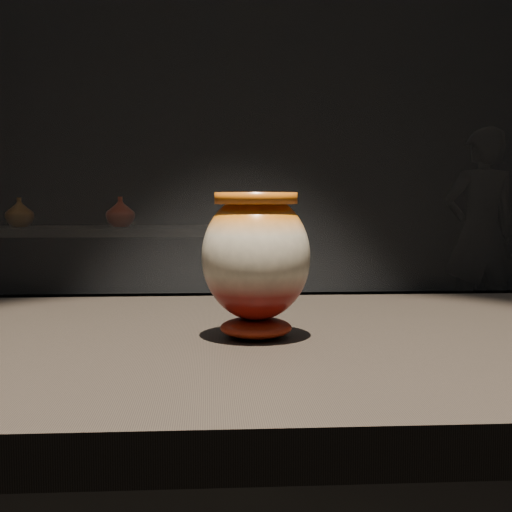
# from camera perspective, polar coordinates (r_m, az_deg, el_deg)

# --- Properties ---
(main_vase) EXTENTS (0.19, 0.19, 0.20)m
(main_vase) POSITION_cam_1_polar(r_m,az_deg,el_deg) (0.97, -0.00, -0.21)
(main_vase) COLOR #690E09
(main_vase) RESTS_ON display_plinth
(back_shelf) EXTENTS (2.00, 0.60, 0.90)m
(back_shelf) POSITION_cam_1_polar(r_m,az_deg,el_deg) (4.67, -11.17, -0.94)
(back_shelf) COLOR black
(back_shelf) RESTS_ON ground
(back_vase_left) EXTENTS (0.23, 0.23, 0.19)m
(back_vase_left) POSITION_cam_1_polar(r_m,az_deg,el_deg) (4.77, -18.40, 3.33)
(back_vase_left) COLOR brown
(back_vase_left) RESTS_ON back_shelf
(back_vase_mid) EXTENTS (0.23, 0.23, 0.19)m
(back_vase_mid) POSITION_cam_1_polar(r_m,az_deg,el_deg) (4.61, -10.80, 3.48)
(back_vase_mid) COLOR #690E09
(back_vase_mid) RESTS_ON back_shelf
(back_vase_right) EXTENTS (0.08, 0.08, 0.11)m
(back_vase_right) POSITION_cam_1_polar(r_m,az_deg,el_deg) (4.57, -2.46, 3.05)
(back_vase_right) COLOR brown
(back_vase_right) RESTS_ON back_shelf
(visitor) EXTENTS (0.61, 0.42, 1.62)m
(visitor) POSITION_cam_1_polar(r_m,az_deg,el_deg) (5.75, 17.51, 1.72)
(visitor) COLOR black
(visitor) RESTS_ON ground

